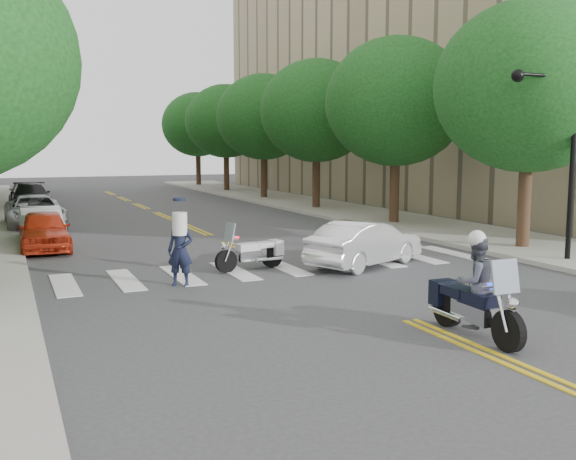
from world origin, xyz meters
TOP-DOWN VIEW (x-y plane):
  - ground at (0.00, 0.00)m, footprint 140.00×140.00m
  - sidewalk_right at (9.50, 22.00)m, footprint 5.00×60.00m
  - building_right at (26.00, 26.00)m, footprint 26.00×44.00m
  - tree_r_0 at (8.80, 6.00)m, footprint 6.40×6.40m
  - tree_r_1 at (8.80, 14.00)m, footprint 6.40×6.40m
  - tree_r_2 at (8.80, 22.00)m, footprint 6.40×6.40m
  - tree_r_3 at (8.80, 30.00)m, footprint 6.40×6.40m
  - tree_r_4 at (8.80, 38.00)m, footprint 6.40×6.40m
  - tree_r_5 at (8.80, 46.00)m, footprint 6.40×6.40m
  - traffic_signal_pole at (7.72, 3.50)m, footprint 2.82×0.42m
  - motorcycle_police at (0.42, -1.41)m, footprint 0.86×2.50m
  - motorcycle_parked at (-0.88, 6.54)m, footprint 2.21×0.77m
  - officer_standing at (-3.46, 5.21)m, footprint 0.80×0.73m
  - convertible at (2.32, 5.70)m, footprint 4.39×3.00m
  - parked_car_a at (-6.30, 12.75)m, footprint 1.73×4.12m
  - parked_car_b at (-6.30, 14.50)m, footprint 1.49×4.07m
  - parked_car_c at (-6.30, 19.50)m, footprint 2.50×5.21m
  - parked_car_d at (-6.12, 28.50)m, footprint 2.18×5.20m
  - parked_car_e at (-6.30, 32.89)m, footprint 2.05×4.42m

SIDE VIEW (x-z plane):
  - ground at x=0.00m, z-range 0.00..0.00m
  - sidewalk_right at x=9.50m, z-range 0.00..0.15m
  - motorcycle_parked at x=-0.88m, z-range -0.22..1.22m
  - parked_car_b at x=-6.30m, z-range 0.00..1.33m
  - convertible at x=2.32m, z-range 0.00..1.37m
  - parked_car_a at x=-6.30m, z-range 0.00..1.39m
  - parked_car_c at x=-6.30m, z-range 0.00..1.43m
  - parked_car_e at x=-6.30m, z-range 0.00..1.47m
  - parked_car_d at x=-6.12m, z-range 0.00..1.50m
  - motorcycle_police at x=0.42m, z-range -0.11..1.92m
  - officer_standing at x=-3.46m, z-range 0.00..1.83m
  - traffic_signal_pole at x=7.72m, z-range 0.72..6.72m
  - tree_r_0 at x=8.80m, z-range 1.33..9.78m
  - tree_r_1 at x=8.80m, z-range 1.33..9.78m
  - tree_r_2 at x=8.80m, z-range 1.33..9.78m
  - tree_r_3 at x=8.80m, z-range 1.33..9.78m
  - tree_r_4 at x=8.80m, z-range 1.33..9.78m
  - tree_r_5 at x=8.80m, z-range 1.33..9.78m
  - building_right at x=26.00m, z-range 0.00..22.00m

